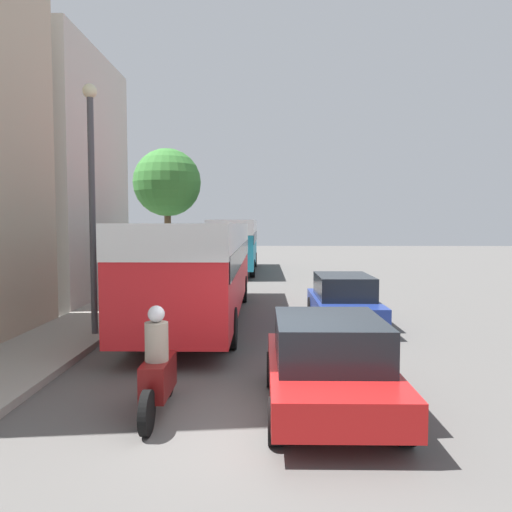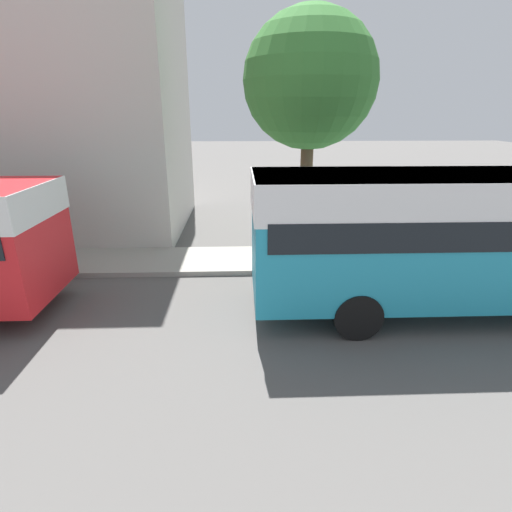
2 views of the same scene
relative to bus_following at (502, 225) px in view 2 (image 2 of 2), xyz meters
The scene contains 3 objects.
building_midblock 14.30m from the bus_following, 124.39° to the right, with size 6.96×7.10×9.50m.
bus_following is the anchor object (origin of this frame).
street_tree 6.02m from the bus_following, 132.27° to the right, with size 3.65×3.65×6.89m.
Camera 2 is at (6.51, 17.91, 4.40)m, focal length 28.00 mm.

